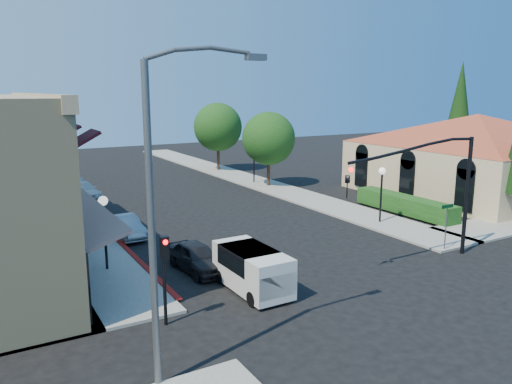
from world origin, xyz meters
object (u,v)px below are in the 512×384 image
street_tree_b (218,127)px  secondary_signal (165,264)px  conifer_far (459,110)px  lamppost_right_near (382,181)px  parked_car_d (68,178)px  parked_car_b (126,227)px  white_van (253,267)px  cobra_streetlight (163,204)px  street_tree_a (269,139)px  lamppost_left_far (55,171)px  signal_mast_arm (439,179)px  lamppost_right_far (254,153)px  parked_car_c (83,190)px  lamppost_left_near (104,214)px  parked_car_a (197,257)px  street_name_sign (447,220)px

street_tree_b → secondary_signal: street_tree_b is taller
conifer_far → lamppost_right_near: (-19.50, -10.00, -3.62)m
parked_car_d → parked_car_b: bearing=-92.7°
lamppost_right_near → parked_car_b: lamppost_right_near is taller
secondary_signal → white_van: bearing=16.1°
conifer_far → cobra_streetlight: conifer_far is taller
street_tree_a → cobra_streetlight: cobra_streetlight is taller
lamppost_left_far → parked_car_d: size_ratio=0.81×
signal_mast_arm → lamppost_right_far: (2.64, 22.50, -1.35)m
lamppost_right_far → parked_car_b: (-14.70, -11.00, -2.11)m
lamppost_right_far → parked_car_b: bearing=-143.2°
conifer_far → parked_car_c: bearing=168.4°
lamppost_left_far → lamppost_right_far: (17.00, 2.00, 0.00)m
cobra_streetlight → lamppost_left_near: size_ratio=2.61×
signal_mast_arm → lamppost_right_far: size_ratio=2.24×
cobra_streetlight → lamppost_left_near: bearing=86.3°
parked_car_a → parked_car_b: (-1.34, 7.00, -0.04)m
lamppost_left_near → parked_car_a: (3.64, -2.00, -2.07)m
street_tree_a → parked_car_a: 21.33m
street_tree_b → conifer_far: bearing=-36.1°
lamppost_left_near → lamppost_left_far: 14.00m
secondary_signal → parked_car_a: (3.14, 4.59, -1.65)m
lamppost_left_far → parked_car_b: 9.53m
cobra_streetlight → lamppost_right_far: cobra_streetlight is taller
signal_mast_arm → street_name_sign: signal_mast_arm is taller
parked_car_a → parked_car_c: bearing=89.6°
signal_mast_arm → street_name_sign: bearing=23.2°
street_tree_b → lamppost_right_far: (-0.30, -8.00, -1.81)m
street_name_sign → parked_car_b: size_ratio=0.66×
lamppost_left_far → parked_car_b: lamppost_left_far is taller
lamppost_left_far → street_name_sign: bearing=-51.1°
street_tree_b → white_van: bearing=-113.2°
lamppost_right_far → parked_car_d: 16.72m
street_name_sign → white_van: size_ratio=0.62×
parked_car_a → parked_car_c: parked_car_a is taller
white_van → lamppost_right_near: bearing=23.6°
street_name_sign → lamppost_right_near: size_ratio=0.70×
lamppost_left_far → parked_car_d: lamppost_left_far is taller
street_tree_b → parked_car_b: 24.52m
secondary_signal → parked_car_c: secondary_signal is taller
cobra_streetlight → parked_car_c: 27.55m
street_tree_b → parked_car_d: size_ratio=1.60×
secondary_signal → lamppost_left_near: size_ratio=0.93×
conifer_far → street_name_sign: 26.30m
conifer_far → parked_car_d: (-34.20, 13.67, -5.75)m
cobra_streetlight → lamppost_right_far: size_ratio=2.61×
parked_car_b → white_van: bearing=-79.9°
lamppost_left_far → signal_mast_arm: bearing=-55.0°
conifer_far → signal_mast_arm: (-22.14, -16.50, -2.27)m
secondary_signal → lamppost_left_far: size_ratio=0.93×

